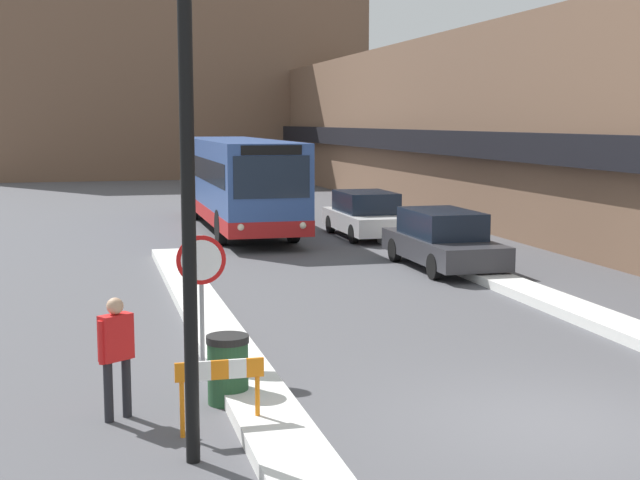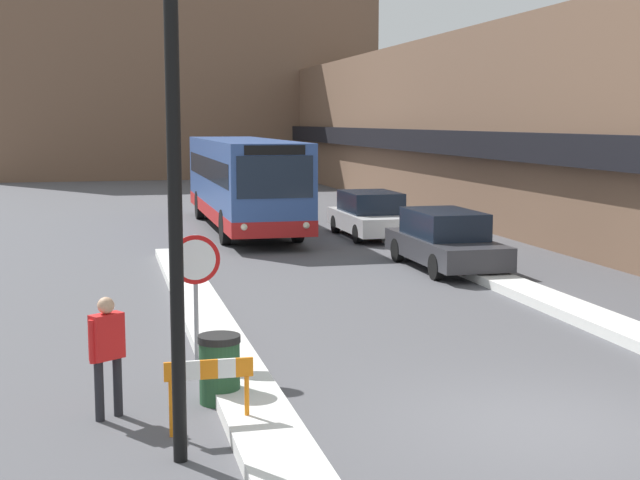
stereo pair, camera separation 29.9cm
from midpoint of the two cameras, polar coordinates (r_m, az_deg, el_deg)
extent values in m
plane|color=#515156|center=(11.99, 15.16, -11.40)|extent=(160.00, 160.00, 0.00)
cube|color=brown|center=(37.30, 11.10, 7.12)|extent=(5.00, 60.00, 7.22)
cube|color=black|center=(36.24, 7.10, 6.30)|extent=(0.50, 60.00, 0.90)
cube|color=brown|center=(63.30, -8.75, 10.96)|extent=(26.00, 8.00, 15.24)
cube|color=silver|center=(17.22, -6.80, -5.01)|extent=(0.90, 18.00, 0.20)
cube|color=silver|center=(19.86, 14.14, -3.49)|extent=(0.90, 19.34, 0.21)
cube|color=#335193|center=(31.79, -4.70, 3.97)|extent=(2.55, 12.27, 2.73)
cube|color=red|center=(31.88, -4.68, 1.95)|extent=(2.57, 12.29, 0.48)
cube|color=#192333|center=(31.76, -4.71, 4.66)|extent=(2.57, 11.29, 0.75)
cube|color=#192333|center=(25.72, -2.56, 4.04)|extent=(2.24, 0.03, 1.23)
cube|color=black|center=(25.68, -2.57, 5.77)|extent=(1.78, 0.03, 0.28)
sphere|color=#F2EAC6|center=(25.68, -4.55, 0.83)|extent=(0.20, 0.20, 0.20)
sphere|color=#F2EAC6|center=(26.03, -0.56, 0.94)|extent=(0.20, 0.20, 0.20)
cylinder|color=black|center=(27.99, -5.79, 0.82)|extent=(0.28, 1.11, 1.11)
cylinder|color=black|center=(28.39, -1.17, 0.96)|extent=(0.28, 1.11, 1.11)
cylinder|color=black|center=(35.50, -7.48, 2.24)|extent=(0.28, 1.11, 1.11)
cylinder|color=black|center=(35.82, -3.80, 2.33)|extent=(0.28, 1.11, 1.11)
cube|color=#38383D|center=(23.52, 8.38, -0.53)|extent=(1.79, 4.73, 0.58)
cube|color=#192333|center=(23.54, 8.30, 1.05)|extent=(1.57, 2.60, 0.69)
cylinder|color=black|center=(22.55, 11.68, -1.54)|extent=(0.20, 0.65, 0.65)
cylinder|color=black|center=(21.91, 7.83, -1.72)|extent=(0.20, 0.65, 0.65)
cylinder|color=black|center=(25.20, 8.83, -0.52)|extent=(0.20, 0.65, 0.65)
cylinder|color=black|center=(24.62, 5.33, -0.65)|extent=(0.20, 0.65, 0.65)
cube|color=silver|center=(29.72, 3.59, 1.21)|extent=(1.90, 4.47, 0.59)
cube|color=#192333|center=(29.76, 3.53, 2.45)|extent=(1.67, 2.46, 0.68)
cylinder|color=black|center=(28.71, 6.06, 0.49)|extent=(0.20, 0.61, 0.61)
cylinder|color=black|center=(28.18, 2.73, 0.39)|extent=(0.20, 0.61, 0.61)
cylinder|color=black|center=(31.32, 4.35, 1.10)|extent=(0.20, 0.61, 0.61)
cylinder|color=black|center=(30.83, 1.28, 1.02)|extent=(0.20, 0.61, 0.61)
cylinder|color=gray|center=(13.85, -7.33, -4.05)|extent=(0.07, 0.07, 2.13)
cylinder|color=red|center=(13.71, -7.37, -1.26)|extent=(0.76, 0.03, 0.76)
cylinder|color=white|center=(13.70, -7.36, -1.27)|extent=(0.62, 0.01, 0.62)
cylinder|color=black|center=(9.88, -8.42, 2.85)|extent=(0.16, 0.16, 6.09)
cylinder|color=#232328|center=(11.95, -13.24, -9.39)|extent=(0.12, 0.12, 0.80)
cylinder|color=#232328|center=(12.10, -12.12, -9.14)|extent=(0.12, 0.12, 0.80)
cube|color=red|center=(11.84, -12.78, -6.04)|extent=(0.47, 0.40, 0.60)
sphere|color=tan|center=(11.75, -12.84, -4.10)|extent=(0.22, 0.22, 0.22)
cylinder|color=red|center=(11.73, -13.65, -6.34)|extent=(0.09, 0.09, 0.56)
cylinder|color=red|center=(11.97, -11.92, -6.02)|extent=(0.09, 0.09, 0.56)
cylinder|color=#234C2D|center=(12.42, -5.75, -8.44)|extent=(0.56, 0.56, 0.85)
cylinder|color=black|center=(12.30, -5.78, -6.31)|extent=(0.59, 0.59, 0.10)
cylinder|color=orange|center=(11.23, -8.73, -10.65)|extent=(0.06, 0.06, 0.70)
cylinder|color=orange|center=(11.34, -3.94, -10.39)|extent=(0.06, 0.06, 0.70)
cube|color=orange|center=(11.09, -8.63, -8.33)|extent=(0.22, 0.04, 0.24)
cube|color=white|center=(11.11, -7.49, -8.28)|extent=(0.22, 0.04, 0.24)
cube|color=orange|center=(11.14, -6.35, -8.23)|extent=(0.22, 0.04, 0.24)
cube|color=white|center=(11.16, -5.22, -8.17)|extent=(0.22, 0.04, 0.24)
cube|color=orange|center=(11.20, -4.10, -8.11)|extent=(0.22, 0.04, 0.24)
camera|label=1|loc=(0.15, -89.56, 0.06)|focal=50.00mm
camera|label=2|loc=(0.15, 90.44, -0.06)|focal=50.00mm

